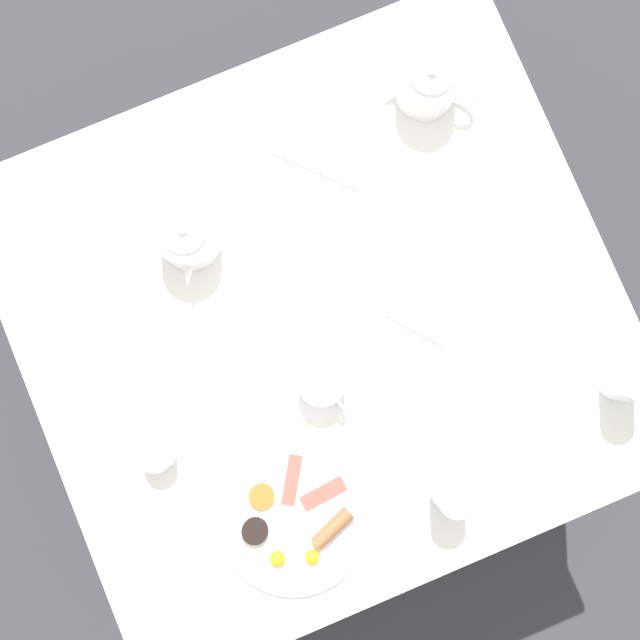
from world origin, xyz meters
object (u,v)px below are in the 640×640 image
teacup_with_saucer_left (322,383)px  creamer_jug (158,454)px  water_glass_short (452,496)px  napkin_folded (432,295)px  fork_by_plate (99,368)px  teapot_near (188,236)px  knife_by_plate (316,169)px  breakfast_plate (294,521)px  teapot_far (429,84)px  water_glass_tall (629,383)px

teacup_with_saucer_left → creamer_jug: bearing=90.4°
water_glass_short → napkin_folded: 0.39m
fork_by_plate → teapot_near: bearing=-58.0°
creamer_jug → knife_by_plate: creamer_jug is taller
teacup_with_saucer_left → creamer_jug: size_ratio=1.73×
teacup_with_saucer_left → water_glass_short: water_glass_short is taller
creamer_jug → knife_by_plate: (0.40, -0.50, -0.03)m
breakfast_plate → teapot_far: (0.68, -0.57, 0.04)m
creamer_jug → napkin_folded: 0.62m
teapot_near → napkin_folded: 0.49m
knife_by_plate → water_glass_short: bearing=179.0°
breakfast_plate → teapot_near: (0.58, -0.02, 0.04)m
teapot_near → creamer_jug: (-0.36, 0.21, -0.02)m
creamer_jug → fork_by_plate: (0.20, 0.05, -0.03)m
breakfast_plate → water_glass_tall: 0.69m
teacup_with_saucer_left → fork_by_plate: bearing=63.5°
fork_by_plate → knife_by_plate: bearing=-69.7°
breakfast_plate → knife_by_plate: breakfast_plate is taller
water_glass_tall → napkin_folded: size_ratio=0.60×
water_glass_short → creamer_jug: size_ratio=1.27×
water_glass_tall → napkin_folded: 0.40m
teapot_far → creamer_jug: bearing=68.7°
teapot_near → knife_by_plate: 0.29m
creamer_jug → teapot_near: bearing=-30.2°
teapot_far → knife_by_plate: 0.28m
napkin_folded → knife_by_plate: size_ratio=1.40×
teapot_far → creamer_jug: teapot_far is taller
breakfast_plate → teapot_near: size_ratio=1.47×
creamer_jug → teacup_with_saucer_left: bearing=-89.6°
breakfast_plate → teapot_far: size_ratio=1.69×
fork_by_plate → teapot_far: bearing=-72.0°
breakfast_plate → teacup_with_saucer_left: (0.22, -0.15, 0.02)m
water_glass_tall → knife_by_plate: (0.62, 0.38, -0.06)m
teapot_near → teapot_far: same height
creamer_jug → knife_by_plate: 0.64m
teacup_with_saucer_left → water_glass_short: 0.32m
teapot_far → teapot_near: bearing=47.5°
creamer_jug → fork_by_plate: creamer_jug is taller
breakfast_plate → teapot_near: 0.59m
breakfast_plate → water_glass_tall: water_glass_tall is taller
teapot_far → napkin_folded: teapot_far is taller
teapot_far → fork_by_plate: bearing=55.3°
teacup_with_saucer_left → breakfast_plate: bearing=146.0°
teapot_near → water_glass_short: (-0.65, -0.27, 0.01)m
breakfast_plate → creamer_jug: bearing=40.8°
teapot_near → napkin_folded: (-0.28, -0.40, -0.05)m
water_glass_tall → breakfast_plate: bearing=90.0°
teapot_near → fork_by_plate: 0.31m
water_glass_tall → fork_by_plate: (0.42, 0.93, -0.06)m
teapot_far → water_glass_tall: 0.69m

